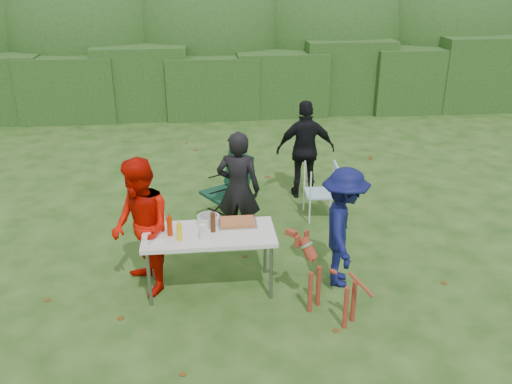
{
  "coord_description": "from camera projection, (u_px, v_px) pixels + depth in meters",
  "views": [
    {
      "loc": [
        -0.34,
        -5.42,
        3.59
      ],
      "look_at": [
        0.3,
        0.57,
        1.0
      ],
      "focal_mm": 38.0,
      "sensor_mm": 36.0,
      "label": 1
    }
  ],
  "objects": [
    {
      "name": "pasta_bowl",
      "position": [
        209.0,
        220.0,
        6.33
      ],
      "size": [
        0.26,
        0.26,
        0.1
      ],
      "primitive_type": "cylinder",
      "color": "silver",
      "rests_on": "folding_table"
    },
    {
      "name": "cup_stack",
      "position": [
        203.0,
        232.0,
        5.95
      ],
      "size": [
        0.08,
        0.08,
        0.18
      ],
      "primitive_type": "cylinder",
      "color": "white",
      "rests_on": "folding_table"
    },
    {
      "name": "hedge_row",
      "position": [
        212.0,
        80.0,
        13.37
      ],
      "size": [
        22.0,
        1.4,
        1.7
      ],
      "primitive_type": "cube",
      "color": "#23471C",
      "rests_on": "ground"
    },
    {
      "name": "mustard_bottle",
      "position": [
        179.0,
        232.0,
        5.93
      ],
      "size": [
        0.06,
        0.06,
        0.2
      ],
      "primitive_type": "cylinder",
      "color": "yellow",
      "rests_on": "folding_table"
    },
    {
      "name": "child",
      "position": [
        343.0,
        228.0,
        6.27
      ],
      "size": [
        0.73,
        1.04,
        1.46
      ],
      "primitive_type": "imported",
      "rotation": [
        0.0,
        0.0,
        1.36
      ],
      "color": "#0D1248",
      "rests_on": "ground"
    },
    {
      "name": "lawn_chair",
      "position": [
        321.0,
        191.0,
        8.06
      ],
      "size": [
        0.54,
        0.54,
        0.84
      ],
      "primitive_type": null,
      "rotation": [
        0.0,
        0.0,
        3.06
      ],
      "color": "#4C9EBE",
      "rests_on": "ground"
    },
    {
      "name": "plate_stack",
      "position": [
        153.0,
        237.0,
        5.99
      ],
      "size": [
        0.24,
        0.24,
        0.05
      ],
      "primitive_type": "cylinder",
      "color": "white",
      "rests_on": "folding_table"
    },
    {
      "name": "person_black_puffy",
      "position": [
        306.0,
        150.0,
        8.63
      ],
      "size": [
        0.95,
        0.42,
        1.59
      ],
      "primitive_type": "imported",
      "rotation": [
        0.0,
        0.0,
        3.11
      ],
      "color": "black",
      "rests_on": "ground"
    },
    {
      "name": "camping_chair",
      "position": [
        225.0,
        189.0,
        7.84
      ],
      "size": [
        0.9,
        0.9,
        1.05
      ],
      "primitive_type": null,
      "rotation": [
        0.0,
        0.0,
        3.69
      ],
      "color": "#0E3623",
      "rests_on": "ground"
    },
    {
      "name": "focaccia_bread",
      "position": [
        237.0,
        222.0,
        6.31
      ],
      "size": [
        0.4,
        0.26,
        0.04
      ],
      "primitive_type": "cube",
      "color": "#B56736",
      "rests_on": "food_tray"
    },
    {
      "name": "folding_table",
      "position": [
        209.0,
        237.0,
        6.16
      ],
      "size": [
        1.5,
        0.7,
        0.74
      ],
      "color": "silver",
      "rests_on": "ground"
    },
    {
      "name": "dog",
      "position": [
        333.0,
        282.0,
        5.76
      ],
      "size": [
        0.88,
        0.9,
        0.85
      ],
      "primitive_type": null,
      "rotation": [
        0.0,
        0.0,
        2.33
      ],
      "color": "maroon",
      "rests_on": "ground"
    },
    {
      "name": "person_cook",
      "position": [
        238.0,
        189.0,
        7.15
      ],
      "size": [
        0.66,
        0.51,
        1.59
      ],
      "primitive_type": "imported",
      "rotation": [
        0.0,
        0.0,
        2.89
      ],
      "color": "black",
      "rests_on": "ground"
    },
    {
      "name": "ground",
      "position": [
        236.0,
        289.0,
        6.4
      ],
      "size": [
        80.0,
        80.0,
        0.0
      ],
      "primitive_type": "plane",
      "color": "#1E4211"
    },
    {
      "name": "person_red_jacket",
      "position": [
        141.0,
        228.0,
        6.09
      ],
      "size": [
        0.88,
        0.97,
        1.62
      ],
      "primitive_type": "imported",
      "rotation": [
        0.0,
        0.0,
        -1.16
      ],
      "color": "#C70E02",
      "rests_on": "ground"
    },
    {
      "name": "paper_towel_roll",
      "position": [
        160.0,
        218.0,
        6.18
      ],
      "size": [
        0.12,
        0.12,
        0.26
      ],
      "primitive_type": "cylinder",
      "color": "white",
      "rests_on": "folding_table"
    },
    {
      "name": "food_tray",
      "position": [
        237.0,
        224.0,
        6.32
      ],
      "size": [
        0.45,
        0.3,
        0.02
      ],
      "primitive_type": "cube",
      "color": "#B7B7BA",
      "rests_on": "folding_table"
    },
    {
      "name": "ketchup_bottle",
      "position": [
        170.0,
        226.0,
        6.04
      ],
      "size": [
        0.06,
        0.06,
        0.22
      ],
      "primitive_type": "cylinder",
      "color": "#AF2700",
      "rests_on": "folding_table"
    },
    {
      "name": "beer_bottle",
      "position": [
        213.0,
        222.0,
        6.11
      ],
      "size": [
        0.06,
        0.06,
        0.24
      ],
      "primitive_type": "cylinder",
      "color": "#47230F",
      "rests_on": "folding_table"
    },
    {
      "name": "shrub_backdrop",
      "position": [
        209.0,
        40.0,
        14.54
      ],
      "size": [
        20.0,
        2.6,
        3.2
      ],
      "primitive_type": "ellipsoid",
      "color": "#3D6628",
      "rests_on": "ground"
    }
  ]
}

